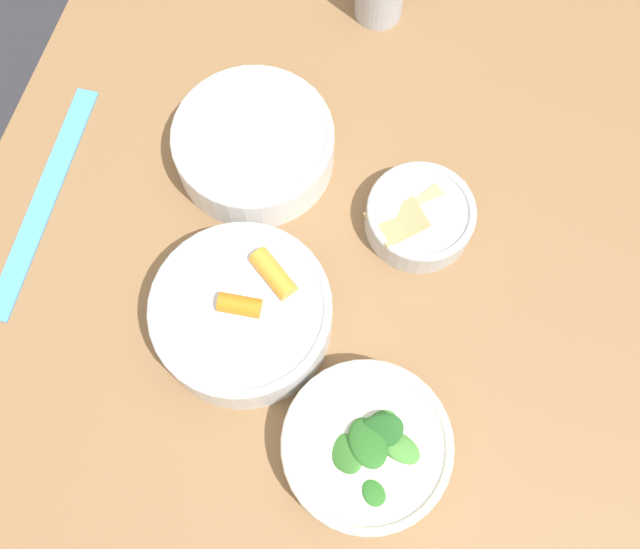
{
  "coord_description": "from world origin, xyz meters",
  "views": [
    {
      "loc": [
        -0.2,
        -0.07,
        1.56
      ],
      "look_at": [
        0.07,
        0.01,
        0.8
      ],
      "focal_mm": 40.0,
      "sensor_mm": 36.0,
      "label": 1
    }
  ],
  "objects_px": {
    "bowl_cookies": "(420,216)",
    "bowl_beans_hotdog": "(254,146)",
    "bowl_carrots": "(242,316)",
    "ruler": "(45,198)",
    "bowl_greens": "(367,446)"
  },
  "relations": [
    {
      "from": "bowl_cookies",
      "to": "bowl_beans_hotdog",
      "type": "bearing_deg",
      "value": 80.68
    },
    {
      "from": "bowl_carrots",
      "to": "ruler",
      "type": "height_order",
      "value": "bowl_carrots"
    },
    {
      "from": "bowl_greens",
      "to": "bowl_cookies",
      "type": "height_order",
      "value": "bowl_greens"
    },
    {
      "from": "bowl_carrots",
      "to": "bowl_beans_hotdog",
      "type": "bearing_deg",
      "value": 13.78
    },
    {
      "from": "bowl_beans_hotdog",
      "to": "bowl_carrots",
      "type": "bearing_deg",
      "value": -166.22
    },
    {
      "from": "bowl_beans_hotdog",
      "to": "bowl_cookies",
      "type": "relative_size",
      "value": 1.51
    },
    {
      "from": "bowl_greens",
      "to": "bowl_cookies",
      "type": "relative_size",
      "value": 1.38
    },
    {
      "from": "bowl_carrots",
      "to": "bowl_beans_hotdog",
      "type": "distance_m",
      "value": 0.22
    },
    {
      "from": "bowl_greens",
      "to": "ruler",
      "type": "distance_m",
      "value": 0.49
    },
    {
      "from": "ruler",
      "to": "bowl_greens",
      "type": "bearing_deg",
      "value": -112.7
    },
    {
      "from": "bowl_greens",
      "to": "bowl_beans_hotdog",
      "type": "distance_m",
      "value": 0.38
    },
    {
      "from": "bowl_carrots",
      "to": "bowl_beans_hotdog",
      "type": "xyz_separation_m",
      "value": [
        0.21,
        0.05,
        -0.01
      ]
    },
    {
      "from": "bowl_carrots",
      "to": "bowl_greens",
      "type": "bearing_deg",
      "value": -120.9
    },
    {
      "from": "ruler",
      "to": "bowl_carrots",
      "type": "bearing_deg",
      "value": -107.39
    },
    {
      "from": "bowl_beans_hotdog",
      "to": "ruler",
      "type": "distance_m",
      "value": 0.26
    }
  ]
}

